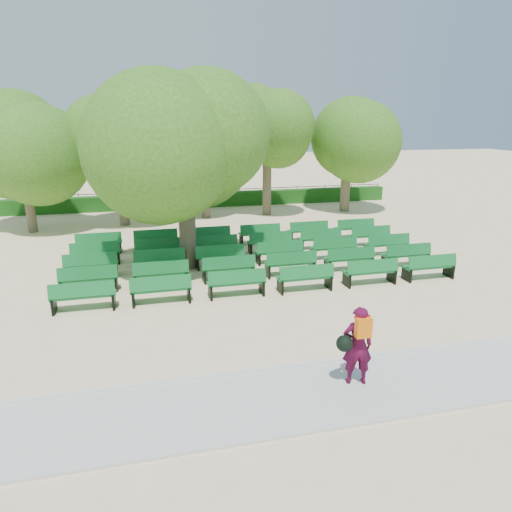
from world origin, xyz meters
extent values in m
plane|color=beige|center=(0.00, 0.00, 0.00)|extent=(120.00, 120.00, 0.00)
cube|color=beige|center=(0.00, -7.40, 0.03)|extent=(30.00, 2.20, 0.06)
cube|color=silver|center=(0.00, -6.25, 0.05)|extent=(30.00, 0.12, 0.10)
cube|color=#195215|center=(0.00, 14.00, 0.45)|extent=(26.00, 0.70, 0.90)
cube|color=#136C2D|center=(0.75, 1.45, 0.46)|extent=(1.84, 0.54, 0.06)
cube|color=#136C2D|center=(0.75, 1.24, 0.71)|extent=(1.84, 0.16, 0.43)
cylinder|color=brown|center=(-1.58, 1.71, 1.74)|extent=(0.62, 0.62, 3.47)
ellipsoid|color=#3E741F|center=(-1.58, 1.71, 4.95)|extent=(5.38, 5.38, 4.84)
imported|color=#450925|center=(1.07, -7.19, 0.93)|extent=(0.70, 0.53, 1.73)
cube|color=orange|center=(1.07, -7.39, 1.42)|extent=(0.32, 0.16, 0.40)
sphere|color=black|center=(0.75, -7.25, 1.04)|extent=(0.35, 0.35, 0.35)
camera|label=1|loc=(-2.98, -14.98, 5.44)|focal=32.00mm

